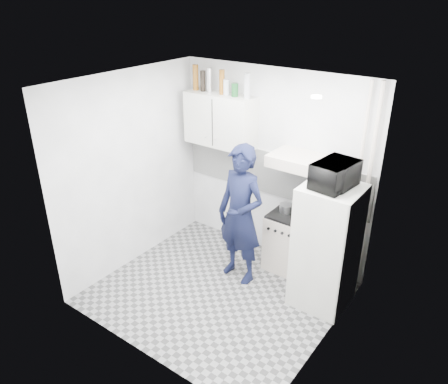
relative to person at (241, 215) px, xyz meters
The scene contains 24 objects.
floor 1.02m from the person, 92.24° to the right, with size 2.80×2.80×0.00m, color gray.
ceiling 1.75m from the person, 92.24° to the right, with size 2.80×2.80×0.00m, color white.
wall_back 0.88m from the person, 91.30° to the left, with size 2.80×2.80×0.00m, color white.
wall_left 1.54m from the person, 162.07° to the right, with size 2.60×2.60×0.00m, color white.
wall_right 1.51m from the person, 18.37° to the right, with size 2.60×2.60×0.00m, color white.
person is the anchor object (origin of this frame).
stove 0.85m from the person, 54.04° to the left, with size 0.49×0.49×0.78m, color beige.
fridge 1.11m from the person, ahead, with size 0.63×0.63×1.53m, color beige.
stove_top 0.68m from the person, 54.04° to the left, with size 0.47×0.47×0.03m, color black.
saucepan 0.67m from the person, 61.40° to the left, with size 0.18×0.18×0.10m, color silver.
microwave 1.33m from the person, ahead, with size 0.35×0.52×0.29m, color black.
bottle_a 1.98m from the person, 152.44° to the left, with size 0.08×0.08×0.34m, color brown.
bottle_b 1.88m from the person, 149.73° to the left, with size 0.07×0.07×0.27m, color black.
bottle_c 1.84m from the person, 146.95° to the left, with size 0.08×0.08×0.32m, color silver.
bottle_d 1.74m from the person, 140.20° to the left, with size 0.07×0.07×0.32m, color brown.
canister_a 1.66m from the person, 137.30° to the left, with size 0.08×0.08×0.20m, color #B2B7BC.
canister_b 1.60m from the person, 130.97° to the left, with size 0.09×0.09×0.17m, color #144C1E.
bottle_e 1.61m from the person, 119.59° to the left, with size 0.08×0.08×0.31m, color #B2B7BC.
upper_cabinet 1.36m from the person, 141.26° to the left, with size 1.00×0.35×0.70m, color beige.
range_hood 0.96m from the person, 51.40° to the left, with size 0.60×0.50×0.14m, color beige.
backsplash 0.83m from the person, 91.33° to the left, with size 2.74×0.03×0.60m, color white.
pipe_a 1.52m from the person, 29.02° to the left, with size 0.05×0.05×2.60m, color beige.
pipe_b 1.42m from the person, 31.47° to the left, with size 0.04×0.04×2.60m, color beige.
ceiling_spot_fixture 1.95m from the person, 14.76° to the right, with size 0.10×0.10×0.02m, color white.
Camera 1 is at (2.67, -3.51, 3.50)m, focal length 35.00 mm.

